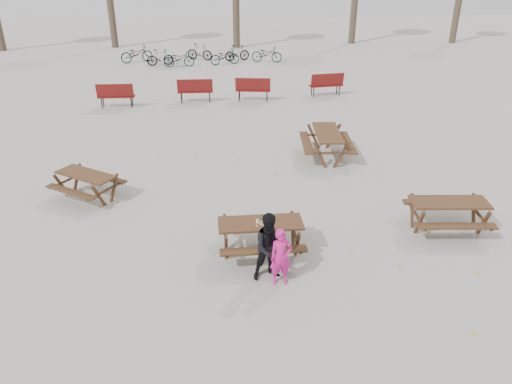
{
  "coord_description": "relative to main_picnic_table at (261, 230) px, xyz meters",
  "views": [
    {
      "loc": [
        -0.99,
        -9.15,
        6.05
      ],
      "look_at": [
        0.0,
        1.0,
        1.0
      ],
      "focal_mm": 35.0,
      "sensor_mm": 36.0,
      "label": 1
    }
  ],
  "objects": [
    {
      "name": "picnic_table_north",
      "position": [
        -4.28,
        3.1,
        -0.23
      ],
      "size": [
        2.09,
        2.02,
        0.7
      ],
      "primitive_type": null,
      "rotation": [
        0.0,
        0.0,
        -0.61
      ],
      "color": "#352013",
      "rests_on": "ground"
    },
    {
      "name": "fallen_leaves",
      "position": [
        0.5,
        2.5,
        -0.58
      ],
      "size": [
        11.0,
        11.0,
        0.01
      ],
      "primitive_type": null,
      "color": "#B6922B",
      "rests_on": "ground"
    },
    {
      "name": "picnic_table_east",
      "position": [
        4.46,
        0.57,
        -0.21
      ],
      "size": [
        1.89,
        1.58,
        0.76
      ],
      "primitive_type": null,
      "rotation": [
        0.0,
        0.0,
        -0.09
      ],
      "color": "#352013",
      "rests_on": "ground"
    },
    {
      "name": "main_picnic_table",
      "position": [
        0.0,
        0.0,
        0.0
      ],
      "size": [
        1.8,
        1.45,
        0.78
      ],
      "color": "#352013",
      "rests_on": "ground"
    },
    {
      "name": "child",
      "position": [
        0.28,
        -1.11,
        0.02
      ],
      "size": [
        0.46,
        0.32,
        1.21
      ],
      "primitive_type": "imported",
      "rotation": [
        0.0,
        0.0,
        0.08
      ],
      "color": "#D31A80",
      "rests_on": "ground"
    },
    {
      "name": "bicycle_row",
      "position": [
        -1.43,
        19.94,
        -0.13
      ],
      "size": [
        9.34,
        2.57,
        0.97
      ],
      "color": "black",
      "rests_on": "ground"
    },
    {
      "name": "picnic_table_far",
      "position": [
        2.67,
        5.3,
        -0.17
      ],
      "size": [
        1.73,
        2.08,
        0.84
      ],
      "primitive_type": null,
      "rotation": [
        0.0,
        0.0,
        1.49
      ],
      "color": "#352013",
      "rests_on": "ground"
    },
    {
      "name": "bread_roll",
      "position": [
        0.04,
        -0.09,
        0.25
      ],
      "size": [
        0.14,
        0.06,
        0.05
      ],
      "primitive_type": "ellipsoid",
      "color": "tan",
      "rests_on": "food_tray"
    },
    {
      "name": "soda_bottle",
      "position": [
        -0.08,
        -0.16,
        0.26
      ],
      "size": [
        0.07,
        0.07,
        0.17
      ],
      "color": "silver",
      "rests_on": "main_picnic_table"
    },
    {
      "name": "food_tray",
      "position": [
        0.04,
        -0.09,
        0.21
      ],
      "size": [
        0.18,
        0.11,
        0.03
      ],
      "primitive_type": "cube",
      "color": "white",
      "rests_on": "main_picnic_table"
    },
    {
      "name": "adult",
      "position": [
        0.1,
        -0.9,
        0.14
      ],
      "size": [
        0.8,
        0.68,
        1.45
      ],
      "primitive_type": "imported",
      "rotation": [
        0.0,
        0.0,
        0.21
      ],
      "color": "black",
      "rests_on": "ground"
    },
    {
      "name": "ground",
      "position": [
        0.0,
        0.0,
        -0.59
      ],
      "size": [
        80.0,
        80.0,
        0.0
      ],
      "primitive_type": "plane",
      "color": "gray",
      "rests_on": "ground"
    },
    {
      "name": "park_bench_row",
      "position": [
        -0.28,
        12.01,
        -0.07
      ],
      "size": [
        10.62,
        1.57,
        1.03
      ],
      "color": "maroon",
      "rests_on": "ground"
    }
  ]
}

